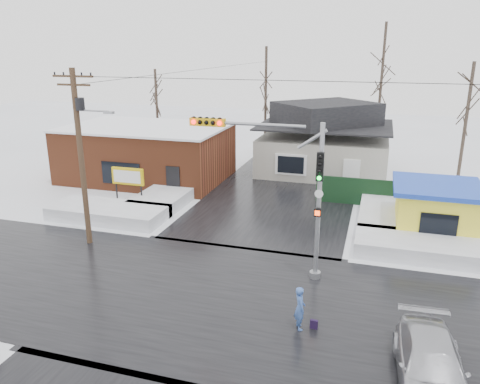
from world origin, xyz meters
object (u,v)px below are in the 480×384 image
(traffic_signal, at_px, (283,178))
(marquee_sign, at_px, (128,177))
(pedestrian, at_px, (300,308))
(car, at_px, (431,367))
(utility_pole, at_px, (81,148))
(kiosk, at_px, (435,209))

(traffic_signal, xyz_separation_m, marquee_sign, (-11.43, 6.53, -2.62))
(pedestrian, height_order, car, pedestrian)
(utility_pole, relative_size, marquee_sign, 3.53)
(kiosk, bearing_deg, car, -95.17)
(kiosk, height_order, pedestrian, kiosk)
(kiosk, relative_size, pedestrian, 2.75)
(traffic_signal, xyz_separation_m, kiosk, (7.07, 7.03, -3.08))
(marquee_sign, xyz_separation_m, kiosk, (18.50, 0.50, -0.46))
(utility_pole, height_order, marquee_sign, utility_pole)
(pedestrian, distance_m, car, 4.73)
(traffic_signal, bearing_deg, car, -45.72)
(kiosk, bearing_deg, pedestrian, -116.30)
(kiosk, distance_m, car, 13.14)
(utility_pole, distance_m, marquee_sign, 6.87)
(marquee_sign, height_order, kiosk, kiosk)
(kiosk, bearing_deg, utility_pole, -159.56)
(marquee_sign, height_order, car, marquee_sign)
(marquee_sign, bearing_deg, car, -35.95)
(utility_pole, bearing_deg, car, -22.01)
(traffic_signal, distance_m, kiosk, 10.43)
(traffic_signal, xyz_separation_m, car, (5.89, -6.03, -3.83))
(marquee_sign, bearing_deg, utility_pole, -79.87)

